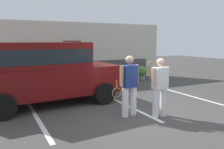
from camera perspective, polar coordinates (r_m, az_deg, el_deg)
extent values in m
plane|color=#423F3D|center=(6.79, 8.15, -9.86)|extent=(40.00, 40.00, 0.00)
cube|color=silver|center=(7.14, -18.23, -9.28)|extent=(0.12, 4.40, 0.01)
cube|color=silver|center=(8.04, 2.31, -6.88)|extent=(0.12, 4.40, 0.01)
cube|color=silver|center=(9.72, 17.09, -4.58)|extent=(0.12, 4.40, 0.01)
cube|color=beige|center=(12.12, -9.10, 5.35)|extent=(10.13, 0.30, 3.01)
cube|color=#4C4C51|center=(12.02, -8.70, 0.64)|extent=(8.51, 0.10, 1.05)
cube|color=brown|center=(11.88, -9.56, 3.07)|extent=(0.90, 0.06, 2.10)
cube|color=#590C0C|center=(8.02, -15.06, -1.38)|extent=(4.72, 2.22, 0.90)
cube|color=#590C0C|center=(7.86, -17.05, 4.60)|extent=(3.02, 1.96, 0.80)
cube|color=black|center=(7.86, -17.04, 4.45)|extent=(2.96, 1.98, 0.44)
cylinder|color=black|center=(9.49, -7.58, -2.39)|extent=(0.74, 0.31, 0.72)
cylinder|color=black|center=(7.82, -1.94, -4.61)|extent=(0.74, 0.31, 0.72)
cylinder|color=black|center=(6.91, -25.16, -7.17)|extent=(0.74, 0.31, 0.72)
cylinder|color=white|center=(6.70, 5.15, -6.39)|extent=(0.19, 0.19, 0.82)
cylinder|color=white|center=(6.54, 3.22, -6.75)|extent=(0.19, 0.19, 0.82)
cube|color=navy|center=(6.47, 4.26, -0.42)|extent=(0.45, 0.31, 0.61)
sphere|color=tan|center=(6.42, 4.31, 3.58)|extent=(0.23, 0.23, 0.23)
cylinder|color=tan|center=(6.63, 6.06, -0.01)|extent=(0.10, 0.10, 0.56)
cylinder|color=tan|center=(6.31, 2.38, -0.39)|extent=(0.10, 0.10, 0.56)
torus|color=olive|center=(6.37, 1.16, -4.49)|extent=(0.37, 0.06, 0.37)
cylinder|color=olive|center=(6.32, 1.16, -2.41)|extent=(0.03, 0.03, 0.20)
cylinder|color=white|center=(6.77, 12.33, -6.55)|extent=(0.19, 0.19, 0.79)
cylinder|color=white|center=(6.59, 10.62, -6.91)|extent=(0.19, 0.19, 0.79)
cube|color=white|center=(6.53, 11.66, -0.87)|extent=(0.42, 0.28, 0.59)
sphere|color=beige|center=(6.48, 11.78, 2.95)|extent=(0.22, 0.22, 0.22)
cylinder|color=beige|center=(6.70, 13.25, -0.47)|extent=(0.10, 0.10, 0.54)
cylinder|color=beige|center=(6.36, 10.00, -0.84)|extent=(0.10, 0.10, 0.54)
torus|color=olive|center=(6.33, 9.44, 2.04)|extent=(0.28, 0.13, 0.29)
cylinder|color=olive|center=(6.36, 9.39, -0.06)|extent=(0.03, 0.03, 0.20)
cylinder|color=#9E5638|center=(12.07, 4.18, -1.14)|extent=(0.44, 0.44, 0.27)
sphere|color=#4C8C38|center=(12.01, 4.21, 0.84)|extent=(0.68, 0.68, 0.68)
cylinder|color=gray|center=(12.86, 7.23, -0.71)|extent=(0.36, 0.36, 0.22)
sphere|color=#4C8C38|center=(12.81, 7.25, 0.83)|extent=(0.56, 0.56, 0.56)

